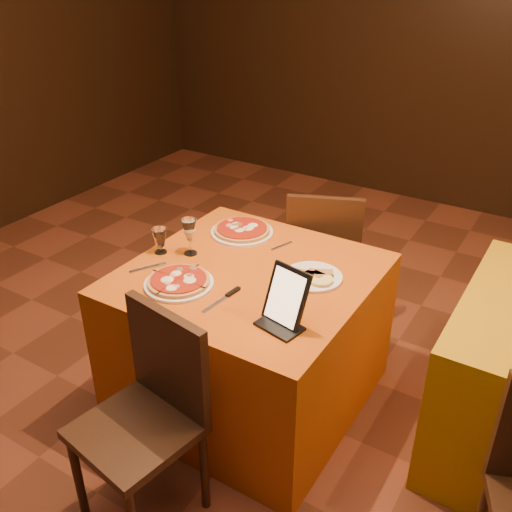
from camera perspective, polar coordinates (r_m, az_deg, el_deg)
The scene contains 14 objects.
floor at distance 2.81m, azimuth -3.13°, elevation -19.85°, with size 6.00×7.00×0.01m, color #5E2D19.
wall_back at distance 5.17m, azimuth 20.38°, elevation 19.36°, with size 6.00×0.01×2.80m, color black.
main_table at distance 2.88m, azimuth -0.64°, elevation -8.07°, with size 1.10×1.10×0.75m, color #B24B0B.
chair_main_near at distance 2.34m, azimuth -11.97°, elevation -16.66°, with size 0.45×0.45×0.91m, color black, non-canonical shape.
chair_main_far at distance 3.45m, azimuth 6.72°, elevation 0.09°, with size 0.46×0.46×0.91m, color black, non-canonical shape.
pizza_near at distance 2.59m, azimuth -7.73°, elevation -2.61°, with size 0.31×0.31×0.03m.
pizza_far at distance 3.02m, azimuth -1.42°, elevation 2.54°, with size 0.33×0.33×0.03m.
cutlet_dish at distance 2.63m, azimuth 5.71°, elevation -1.96°, with size 0.27×0.27×0.03m.
wine_glass at distance 2.80m, azimuth -6.65°, elevation 1.94°, with size 0.07×0.07×0.19m, color #E7D283, non-canonical shape.
water_glass at distance 2.85m, azimuth -9.59°, elevation 1.50°, with size 0.06×0.06×0.13m, color white, non-canonical shape.
tablet at distance 2.27m, azimuth 3.05°, elevation -4.07°, with size 0.18×0.02×0.24m, color black.
knife at distance 2.46m, azimuth -3.61°, elevation -4.53°, with size 0.21×0.02×0.01m, color silver.
fork_near at distance 2.75m, azimuth -10.74°, elevation -1.16°, with size 0.18×0.02×0.01m, color silver.
fork_far at distance 2.90m, azimuth 2.60°, elevation 1.01°, with size 0.14×0.02×0.01m, color #ADADB4.
Camera 1 is at (1.10, -1.50, 2.10)m, focal length 40.00 mm.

